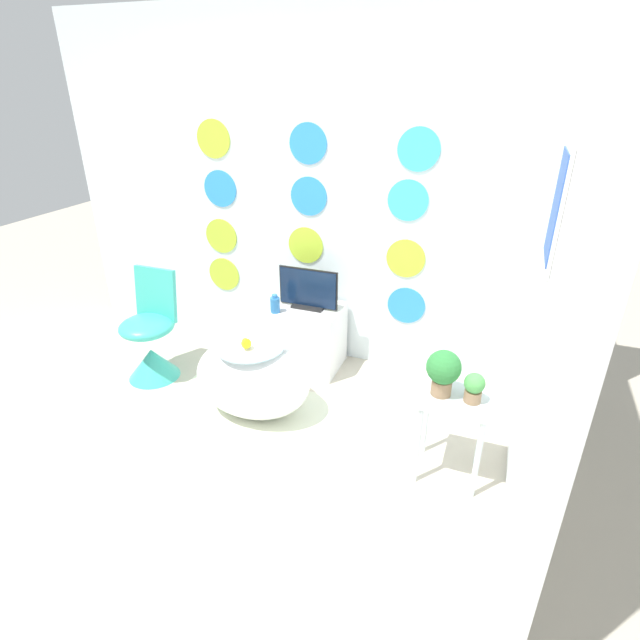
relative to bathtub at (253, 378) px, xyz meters
The scene contains 13 objects.
ground_plane 0.91m from the bathtub, 87.23° to the right, with size 12.00×12.00×0.00m, color #BCB29E.
wall_back_dotted 1.42m from the bathtub, 87.56° to the left, with size 4.27×0.05×2.60m.
wall_right 1.99m from the bathtub, ahead, with size 0.06×2.83×2.60m.
rug 0.29m from the bathtub, 107.24° to the right, with size 1.23×0.93×0.01m.
bathtub is the anchor object (origin of this frame).
rubber_duck 0.32m from the bathtub, 81.94° to the right, with size 0.07×0.07×0.08m.
chair 0.95m from the bathtub, behind, with size 0.41×0.41×0.84m.
tv_cabinet 0.72m from the bathtub, 80.41° to the left, with size 0.51×0.43×0.51m.
tv 0.82m from the bathtub, 80.44° to the left, with size 0.47×0.12×0.31m.
vase 0.63m from the bathtub, 98.39° to the left, with size 0.07×0.07×0.14m.
side_table 1.35m from the bathtub, ahead, with size 0.38×0.33×0.54m.
potted_plant_left 1.33m from the bathtub, ahead, with size 0.19×0.19×0.27m.
potted_plant_right 1.48m from the bathtub, ahead, with size 0.11×0.11×0.17m.
Camera 1 is at (1.41, -1.65, 2.12)m, focal length 28.00 mm.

